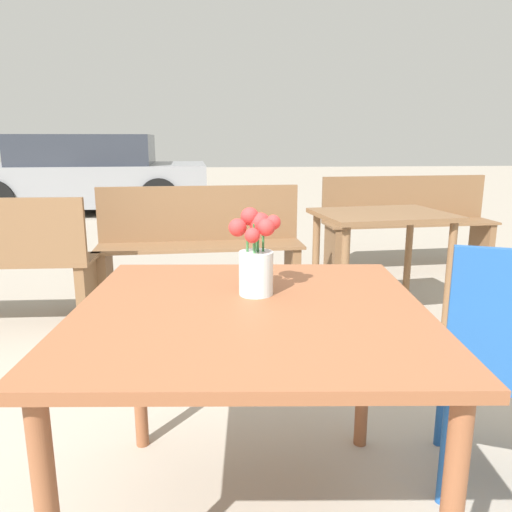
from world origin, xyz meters
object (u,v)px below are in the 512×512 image
table_front (251,335)px  bench_far (407,220)px  bench_middle (200,242)px  table_back (381,232)px  parked_car (88,175)px  flower_vase (256,260)px  cafe_chair (509,357)px

table_front → bench_far: bench_far is taller
bench_far → bench_middle: bearing=-156.0°
table_back → parked_car: 6.25m
bench_far → parked_car: size_ratio=0.41×
table_front → flower_vase: size_ratio=4.07×
flower_vase → table_back: bearing=59.7°
table_back → parked_car: (-3.12, 5.42, -0.00)m
flower_vase → bench_far: flower_vase is taller
table_back → parked_car: size_ratio=0.23×
bench_middle → bench_far: bearing=24.0°
bench_far → parked_car: (-3.81, 4.13, 0.14)m
bench_middle → table_front: bearing=-85.0°
bench_middle → flower_vase: bearing=-84.0°
cafe_chair → table_back: 1.72m
table_back → bench_far: bearing=61.9°
table_front → bench_far: size_ratio=0.67×
flower_vase → bench_far: (1.65, 2.93, -0.37)m
table_back → bench_middle: bearing=158.9°
bench_middle → table_back: 1.27m
parked_car → table_back: bearing=-60.1°
table_front → cafe_chair: cafe_chair is taller
parked_car → bench_middle: bearing=-68.7°
bench_middle → parked_car: bearing=111.3°
flower_vase → bench_middle: bearing=96.0°
bench_middle → table_back: (1.18, -0.46, 0.14)m
cafe_chair → parked_car: (-2.96, 7.13, 0.09)m
bench_far → table_back: bench_far is taller
cafe_chair → bench_far: (0.85, 2.99, -0.05)m
bench_far → table_back: size_ratio=1.76×
table_back → flower_vase: bearing=-120.3°
cafe_chair → bench_far: bearing=74.2°
table_back → parked_car: bearing=119.9°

